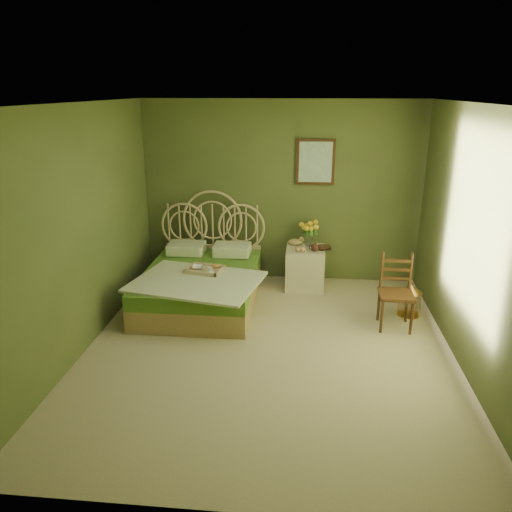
# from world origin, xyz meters

# --- Properties ---
(floor) EXTENTS (4.50, 4.50, 0.00)m
(floor) POSITION_xyz_m (0.00, 0.00, 0.00)
(floor) COLOR #C5AE8E
(floor) RESTS_ON ground
(ceiling) EXTENTS (4.50, 4.50, 0.00)m
(ceiling) POSITION_xyz_m (0.00, 0.00, 2.60)
(ceiling) COLOR silver
(ceiling) RESTS_ON wall_back
(wall_back) EXTENTS (4.00, 0.00, 4.00)m
(wall_back) POSITION_xyz_m (0.00, 2.25, 1.30)
(wall_back) COLOR #5D6736
(wall_back) RESTS_ON floor
(wall_left) EXTENTS (0.00, 4.50, 4.50)m
(wall_left) POSITION_xyz_m (-2.00, 0.00, 1.30)
(wall_left) COLOR #5D6736
(wall_left) RESTS_ON floor
(wall_right) EXTENTS (0.00, 4.50, 4.50)m
(wall_right) POSITION_xyz_m (2.00, 0.00, 1.30)
(wall_right) COLOR #5D6736
(wall_right) RESTS_ON floor
(wall_art) EXTENTS (0.54, 0.04, 0.64)m
(wall_art) POSITION_xyz_m (0.48, 2.22, 1.75)
(wall_art) COLOR #381F0F
(wall_art) RESTS_ON wall_back
(bed) EXTENTS (1.69, 2.14, 1.32)m
(bed) POSITION_xyz_m (-0.99, 1.19, 0.29)
(bed) COLOR tan
(bed) RESTS_ON floor
(nightstand) EXTENTS (0.54, 0.54, 1.02)m
(nightstand) POSITION_xyz_m (0.38, 1.87, 0.36)
(nightstand) COLOR #F0E9C3
(nightstand) RESTS_ON floor
(chair) EXTENTS (0.40, 0.40, 0.89)m
(chair) POSITION_xyz_m (1.46, 0.77, 0.49)
(chair) COLOR #381F0F
(chair) RESTS_ON floor
(birdcage) EXTENTS (0.28, 0.28, 0.42)m
(birdcage) POSITION_xyz_m (1.70, 1.05, 0.21)
(birdcage) COLOR gold
(birdcage) RESTS_ON floor
(book_lower) EXTENTS (0.18, 0.24, 0.02)m
(book_lower) POSITION_xyz_m (0.56, 1.88, 0.60)
(book_lower) COLOR #381E0F
(book_lower) RESTS_ON nightstand
(book_upper) EXTENTS (0.23, 0.25, 0.02)m
(book_upper) POSITION_xyz_m (0.56, 1.88, 0.62)
(book_upper) COLOR #472819
(book_upper) RESTS_ON nightstand
(cereal_bowl) EXTENTS (0.17, 0.17, 0.04)m
(cereal_bowl) POSITION_xyz_m (-1.01, 1.10, 0.53)
(cereal_bowl) COLOR white
(cereal_bowl) RESTS_ON bed
(coffee_cup) EXTENTS (0.09, 0.09, 0.07)m
(coffee_cup) POSITION_xyz_m (-0.83, 0.99, 0.55)
(coffee_cup) COLOR white
(coffee_cup) RESTS_ON bed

